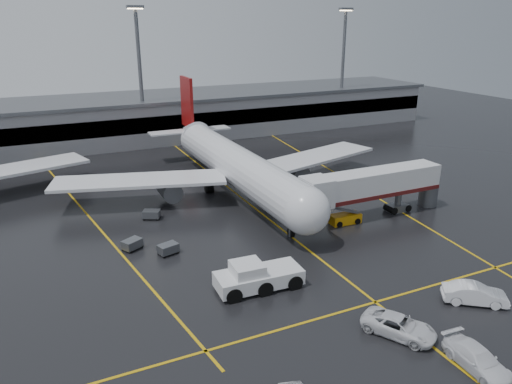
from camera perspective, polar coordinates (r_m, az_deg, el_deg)
name	(u,v)px	position (r m, az deg, el deg)	size (l,w,h in m)	color
ground	(264,215)	(60.96, 0.90, -2.71)	(220.00, 220.00, 0.00)	black
apron_line_centre	(264,215)	(60.96, 0.90, -2.70)	(0.25, 90.00, 0.02)	gold
apron_line_stop	(375,302)	(44.39, 13.77, -12.38)	(60.00, 0.25, 0.02)	gold
apron_line_left	(86,213)	(65.07, -19.21, -2.37)	(0.25, 70.00, 0.02)	gold
apron_line_right	(339,175)	(77.78, 9.62, 1.99)	(0.25, 70.00, 0.02)	gold
terminal	(162,116)	(103.40, -10.96, 8.71)	(122.00, 19.00, 8.60)	gray
light_mast_mid	(140,69)	(95.16, -13.41, 13.82)	(3.00, 1.20, 25.45)	#595B60
light_mast_right	(343,61)	(113.45, 10.13, 14.87)	(3.00, 1.20, 25.45)	#595B60
main_airliner	(233,163)	(67.95, -2.68, 3.39)	(48.80, 45.60, 14.10)	silver
jet_bridge	(373,186)	(60.92, 13.53, 0.65)	(19.90, 3.40, 6.05)	silver
pushback_tractor	(256,277)	(44.62, 0.05, -9.93)	(8.00, 3.73, 2.80)	silver
belt_loader	(345,218)	(59.38, 10.38, -3.06)	(3.82, 1.91, 2.37)	#C78109
service_van_a	(399,326)	(40.44, 16.35, -14.78)	(2.61, 5.67, 1.58)	silver
service_van_b	(478,359)	(38.94, 24.46, -17.37)	(2.21, 5.43, 1.58)	white
service_van_c	(475,294)	(46.57, 24.19, -10.80)	(1.86, 5.34, 1.76)	white
baggage_cart_a	(168,248)	(51.74, -10.24, -6.51)	(2.29, 1.82, 1.12)	#595B60
baggage_cart_b	(132,244)	(53.55, -14.27, -5.89)	(2.38, 2.12, 1.12)	#595B60
baggage_cart_c	(151,214)	(60.96, -12.12, -2.53)	(2.37, 2.07, 1.12)	#595B60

